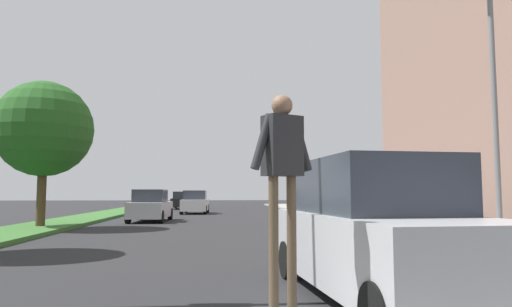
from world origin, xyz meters
name	(u,v)px	position (x,y,z in m)	size (l,w,h in m)	color
ground_plane	(213,219)	(0.00, 30.00, 0.00)	(140.00, 140.00, 0.00)	#262628
median_strip	(78,220)	(-7.07, 28.00, 0.07)	(2.73, 64.00, 0.15)	#386B2D
tree_far	(44,129)	(-7.00, 22.56, 4.12)	(3.96, 3.96, 5.96)	#4C3823
sidewalk_right	(355,218)	(7.88, 28.00, 0.07)	(3.00, 64.00, 0.15)	#9E9991
street_lamp_right	(490,75)	(7.28, 14.26, 4.59)	(1.02, 0.24, 7.50)	slate
pedestrian_performer	(282,175)	(0.70, 7.61, 1.66)	(0.71, 0.40, 2.49)	brown
suv_crossing	(379,232)	(2.32, 9.27, 0.93)	(2.27, 4.73, 1.97)	#B7B7BC
sedan_midblock	(151,207)	(-3.25, 27.55, 0.77)	(1.97, 4.37, 1.66)	#B7B7BC
sedan_distant	(195,203)	(-1.28, 36.68, 0.77)	(2.00, 4.07, 1.67)	silver
sedan_far_horizon	(182,201)	(-2.84, 46.68, 0.76)	(1.94, 4.63, 1.63)	black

